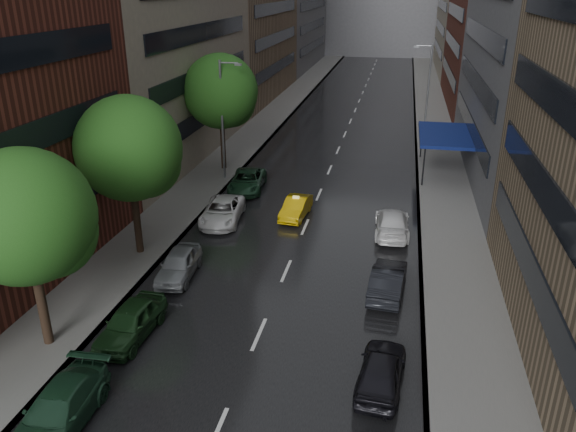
{
  "coord_description": "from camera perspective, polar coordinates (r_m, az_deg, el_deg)",
  "views": [
    {
      "loc": [
        5.36,
        -10.15,
        14.33
      ],
      "look_at": [
        0.0,
        16.5,
        3.0
      ],
      "focal_mm": 35.0,
      "sensor_mm": 36.0,
      "label": 1
    }
  ],
  "objects": [
    {
      "name": "tree_far",
      "position": [
        45.44,
        -6.87,
        12.45
      ],
      "size": [
        5.89,
        5.89,
        9.38
      ],
      "color": "#382619",
      "rests_on": "ground"
    },
    {
      "name": "street_lamp_left",
      "position": [
        43.27,
        -6.61,
        9.87
      ],
      "size": [
        1.74,
        0.22,
        9.0
      ],
      "color": "gray",
      "rests_on": "sidewalk_left"
    },
    {
      "name": "parked_cars_left",
      "position": [
        31.75,
        -9.63,
        -3.1
      ],
      "size": [
        2.86,
        29.86,
        1.49
      ],
      "color": "#1C3F29",
      "rests_on": "ground"
    },
    {
      "name": "sidewalk_left",
      "position": [
        63.46,
        -2.03,
        9.63
      ],
      "size": [
        4.0,
        140.0,
        0.15
      ],
      "primitive_type": "cube",
      "color": "gray",
      "rests_on": "ground"
    },
    {
      "name": "tree_mid",
      "position": [
        31.11,
        -15.86,
        6.59
      ],
      "size": [
        5.67,
        5.67,
        9.04
      ],
      "color": "#382619",
      "rests_on": "ground"
    },
    {
      "name": "awning",
      "position": [
        46.66,
        15.63,
        7.91
      ],
      "size": [
        4.0,
        8.0,
        3.12
      ],
      "color": "navy",
      "rests_on": "sidewalk_right"
    },
    {
      "name": "street_lamp_right",
      "position": [
        56.0,
        13.94,
        12.27
      ],
      "size": [
        1.74,
        0.22,
        9.0
      ],
      "color": "gray",
      "rests_on": "sidewalk_right"
    },
    {
      "name": "taxi",
      "position": [
        36.9,
        0.81,
        0.86
      ],
      "size": [
        1.7,
        4.05,
        1.3
      ],
      "primitive_type": "imported",
      "rotation": [
        0.0,
        0.0,
        -0.08
      ],
      "color": "#DDAE0B",
      "rests_on": "ground"
    },
    {
      "name": "road",
      "position": [
        62.06,
        6.19,
        9.15
      ],
      "size": [
        14.0,
        140.0,
        0.01
      ],
      "primitive_type": "cube",
      "color": "black",
      "rests_on": "ground"
    },
    {
      "name": "parked_cars_right",
      "position": [
        26.14,
        9.91,
        -9.08
      ],
      "size": [
        2.21,
        25.54,
        1.54
      ],
      "color": "#1C3E1D",
      "rests_on": "ground"
    },
    {
      "name": "tree_near",
      "position": [
        24.0,
        -25.17,
        -0.09
      ],
      "size": [
        5.44,
        5.44,
        8.67
      ],
      "color": "#382619",
      "rests_on": "ground"
    },
    {
      "name": "sidewalk_right",
      "position": [
        61.92,
        14.59,
        8.59
      ],
      "size": [
        4.0,
        140.0,
        0.15
      ],
      "primitive_type": "cube",
      "color": "gray",
      "rests_on": "ground"
    }
  ]
}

